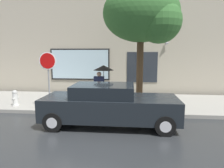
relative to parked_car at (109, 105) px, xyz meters
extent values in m
plane|color=#282B2D|center=(-0.84, -0.02, -0.72)|extent=(60.00, 60.00, 0.00)
cube|color=gray|center=(-0.84, 2.98, -0.65)|extent=(20.00, 4.00, 0.15)
cube|color=#B2A893|center=(-0.84, 5.48, 2.78)|extent=(20.00, 0.40, 7.00)
cube|color=black|center=(-2.38, 5.25, 1.13)|extent=(3.65, 0.06, 1.90)
cube|color=silver|center=(-2.38, 5.22, 1.13)|extent=(3.49, 0.03, 1.74)
cube|color=#262B33|center=(1.40, 5.26, 0.98)|extent=(1.80, 0.04, 1.80)
cone|color=#99999E|center=(2.80, 5.13, 2.38)|extent=(0.22, 0.24, 0.24)
cube|color=black|center=(0.04, 0.00, -0.08)|extent=(4.67, 1.71, 0.76)
cube|color=black|center=(-0.19, 0.00, 0.51)|extent=(2.10, 1.50, 0.43)
cylinder|color=black|center=(1.82, 0.79, -0.40)|extent=(0.64, 0.22, 0.64)
cylinder|color=silver|center=(1.82, 0.79, -0.40)|extent=(0.35, 0.24, 0.35)
cylinder|color=black|center=(1.82, -0.79, -0.40)|extent=(0.64, 0.22, 0.64)
cylinder|color=silver|center=(1.82, -0.79, -0.40)|extent=(0.35, 0.24, 0.35)
cylinder|color=black|center=(-1.75, 0.79, -0.40)|extent=(0.64, 0.22, 0.64)
cylinder|color=silver|center=(-1.75, 0.79, -0.40)|extent=(0.35, 0.24, 0.35)
cylinder|color=black|center=(-1.75, -0.79, -0.40)|extent=(0.64, 0.22, 0.64)
cylinder|color=silver|center=(-1.75, -0.79, -0.40)|extent=(0.35, 0.24, 0.35)
cylinder|color=white|center=(-4.49, 1.64, -0.27)|extent=(0.22, 0.22, 0.61)
sphere|color=#BBBBB7|center=(-4.49, 1.64, 0.03)|extent=(0.23, 0.23, 0.23)
cylinder|color=#BBBBB7|center=(-4.49, 1.48, -0.24)|extent=(0.09, 0.12, 0.09)
cylinder|color=#BBBBB7|center=(-4.49, 1.80, -0.24)|extent=(0.09, 0.12, 0.09)
cylinder|color=white|center=(-4.49, 1.64, -0.54)|extent=(0.30, 0.30, 0.06)
cylinder|color=black|center=(-0.78, 2.05, -0.18)|extent=(0.14, 0.14, 0.79)
cylinder|color=black|center=(-0.58, 2.05, -0.18)|extent=(0.14, 0.14, 0.79)
cube|color=#191E38|center=(-0.68, 2.05, 0.49)|extent=(0.46, 0.22, 0.56)
sphere|color=tan|center=(-0.68, 2.05, 0.88)|extent=(0.21, 0.21, 0.21)
cylinder|color=#4C4C51|center=(-0.47, 2.05, 0.74)|extent=(0.02, 0.02, 0.90)
cone|color=black|center=(-0.47, 2.05, 1.16)|extent=(0.92, 0.92, 0.22)
cylinder|color=#4C3823|center=(1.13, 1.92, 1.00)|extent=(0.29, 0.29, 3.15)
ellipsoid|color=#33662D|center=(1.13, 1.92, 3.45)|extent=(3.18, 2.70, 2.38)
sphere|color=#33662D|center=(1.84, 1.52, 3.05)|extent=(1.75, 1.75, 1.75)
cylinder|color=gray|center=(-2.81, 1.54, 0.63)|extent=(0.07, 0.07, 2.41)
cylinder|color=white|center=(-2.81, 1.50, 1.48)|extent=(0.76, 0.02, 0.76)
cylinder|color=red|center=(-2.81, 1.49, 1.48)|extent=(0.66, 0.02, 0.66)
camera|label=1|loc=(0.77, -6.81, 1.81)|focal=32.13mm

